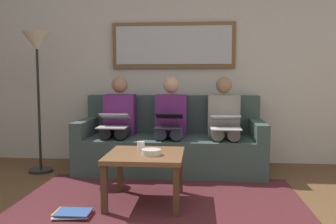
% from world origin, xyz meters
% --- Properties ---
extents(wall_rear, '(6.00, 0.12, 2.60)m').
position_xyz_m(wall_rear, '(0.00, -2.60, 1.30)').
color(wall_rear, beige).
rests_on(wall_rear, ground_plane).
extents(area_rug, '(2.60, 1.80, 0.01)m').
position_xyz_m(area_rug, '(0.00, -0.85, 0.00)').
color(area_rug, '#4C1E23').
rests_on(area_rug, ground_plane).
extents(couch, '(2.20, 0.90, 0.90)m').
position_xyz_m(couch, '(0.00, -2.12, 0.31)').
color(couch, '#384C47').
rests_on(couch, ground_plane).
extents(framed_mirror, '(1.61, 0.05, 0.59)m').
position_xyz_m(framed_mirror, '(0.00, -2.51, 1.55)').
color(framed_mirror, brown).
extents(coffee_table, '(0.68, 0.68, 0.45)m').
position_xyz_m(coffee_table, '(0.14, -0.90, 0.39)').
color(coffee_table, brown).
rests_on(coffee_table, ground_plane).
extents(cup, '(0.07, 0.07, 0.09)m').
position_xyz_m(cup, '(0.19, -0.99, 0.50)').
color(cup, silver).
rests_on(cup, coffee_table).
extents(bowl, '(0.17, 0.17, 0.05)m').
position_xyz_m(bowl, '(0.07, -0.83, 0.48)').
color(bowl, beige).
rests_on(bowl, coffee_table).
extents(person_left, '(0.38, 0.58, 1.14)m').
position_xyz_m(person_left, '(-0.64, -2.05, 0.61)').
color(person_left, gray).
rests_on(person_left, couch).
extents(laptop_white, '(0.34, 0.35, 0.15)m').
position_xyz_m(laptop_white, '(-0.64, -1.81, 0.63)').
color(laptop_white, white).
extents(person_middle, '(0.38, 0.58, 1.14)m').
position_xyz_m(person_middle, '(0.00, -2.05, 0.61)').
color(person_middle, '#66236B').
rests_on(person_middle, couch).
extents(laptop_black, '(0.31, 0.39, 0.17)m').
position_xyz_m(laptop_black, '(0.00, -1.82, 0.63)').
color(laptop_black, black).
extents(person_right, '(0.38, 0.58, 1.14)m').
position_xyz_m(person_right, '(0.64, -2.05, 0.61)').
color(person_right, '#66236B').
rests_on(person_right, couch).
extents(laptop_silver, '(0.34, 0.36, 0.16)m').
position_xyz_m(laptop_silver, '(0.64, -1.81, 0.63)').
color(laptop_silver, silver).
extents(magazine_stack, '(0.32, 0.25, 0.04)m').
position_xyz_m(magazine_stack, '(0.68, -0.52, 0.03)').
color(magazine_stack, red).
rests_on(magazine_stack, ground_plane).
extents(standing_lamp, '(0.32, 0.32, 1.66)m').
position_xyz_m(standing_lamp, '(1.55, -1.85, 1.37)').
color(standing_lamp, black).
rests_on(standing_lamp, ground_plane).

